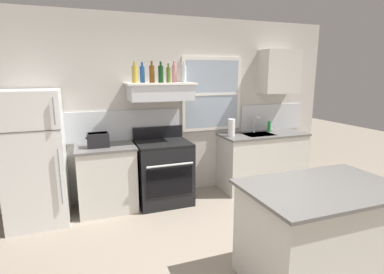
{
  "coord_description": "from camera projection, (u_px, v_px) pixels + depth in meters",
  "views": [
    {
      "loc": [
        -1.33,
        -2.24,
        1.87
      ],
      "look_at": [
        -0.05,
        1.2,
        1.1
      ],
      "focal_mm": 28.33,
      "sensor_mm": 36.0,
      "label": 1
    }
  ],
  "objects": [
    {
      "name": "bottle_clear_tall",
      "position": [
        184.0,
        74.0,
        4.31
      ],
      "size": [
        0.06,
        0.06,
        0.3
      ],
      "color": "silver",
      "rests_on": "range_hood_shelf"
    },
    {
      "name": "bottle_champagne_gold_foil",
      "position": [
        135.0,
        74.0,
        4.12
      ],
      "size": [
        0.08,
        0.08,
        0.29
      ],
      "color": "#B29333",
      "rests_on": "range_hood_shelf"
    },
    {
      "name": "bottle_amber_wine",
      "position": [
        152.0,
        74.0,
        4.19
      ],
      "size": [
        0.07,
        0.07,
        0.29
      ],
      "color": "brown",
      "rests_on": "range_hood_shelf"
    },
    {
      "name": "dish_soap_bottle",
      "position": [
        269.0,
        126.0,
        5.08
      ],
      "size": [
        0.06,
        0.06,
        0.18
      ],
      "primitive_type": "cylinder",
      "color": "#268C3F",
      "rests_on": "counter_right_with_sink"
    },
    {
      "name": "paper_towel_roll",
      "position": [
        231.0,
        128.0,
        4.72
      ],
      "size": [
        0.11,
        0.11,
        0.27
      ],
      "primitive_type": "cylinder",
      "color": "white",
      "rests_on": "counter_right_with_sink"
    },
    {
      "name": "back_wall",
      "position": [
        174.0,
        108.0,
        4.67
      ],
      "size": [
        5.4,
        0.11,
        2.7
      ],
      "color": "beige",
      "rests_on": "ground_plane"
    },
    {
      "name": "bottle_rose_pink",
      "position": [
        174.0,
        74.0,
        4.33
      ],
      "size": [
        0.07,
        0.07,
        0.3
      ],
      "color": "#C67F84",
      "rests_on": "range_hood_shelf"
    },
    {
      "name": "refrigerator",
      "position": [
        35.0,
        158.0,
        3.76
      ],
      "size": [
        0.7,
        0.72,
        1.68
      ],
      "color": "white",
      "rests_on": "ground_plane"
    },
    {
      "name": "toaster",
      "position": [
        98.0,
        140.0,
        4.02
      ],
      "size": [
        0.3,
        0.2,
        0.19
      ],
      "color": "black",
      "rests_on": "counter_left_of_stove"
    },
    {
      "name": "upper_cabinet_right",
      "position": [
        279.0,
        72.0,
        4.99
      ],
      "size": [
        0.64,
        0.32,
        0.7
      ],
      "color": "silver"
    },
    {
      "name": "bottle_olive_oil_square",
      "position": [
        168.0,
        75.0,
        4.26
      ],
      "size": [
        0.06,
        0.06,
        0.26
      ],
      "color": "#4C601E",
      "rests_on": "range_hood_shelf"
    },
    {
      "name": "range_hood_shelf",
      "position": [
        160.0,
        91.0,
        4.27
      ],
      "size": [
        0.96,
        0.52,
        0.24
      ],
      "color": "silver"
    },
    {
      "name": "sink_faucet",
      "position": [
        255.0,
        122.0,
        4.96
      ],
      "size": [
        0.03,
        0.17,
        0.28
      ],
      "color": "silver",
      "rests_on": "counter_right_with_sink"
    },
    {
      "name": "stove_range",
      "position": [
        163.0,
        172.0,
        4.42
      ],
      "size": [
        0.76,
        0.69,
        1.09
      ],
      "color": "black",
      "rests_on": "ground_plane"
    },
    {
      "name": "counter_right_with_sink",
      "position": [
        262.0,
        160.0,
        5.04
      ],
      "size": [
        1.43,
        0.63,
        0.91
      ],
      "color": "silver",
      "rests_on": "ground_plane"
    },
    {
      "name": "counter_left_of_stove",
      "position": [
        107.0,
        178.0,
        4.19
      ],
      "size": [
        0.79,
        0.63,
        0.91
      ],
      "color": "silver",
      "rests_on": "ground_plane"
    },
    {
      "name": "ground_plane",
      "position": [
        240.0,
        273.0,
        2.9
      ],
      "size": [
        16.0,
        16.0,
        0.0
      ],
      "primitive_type": "plane",
      "color": "gray"
    },
    {
      "name": "kitchen_island",
      "position": [
        320.0,
        233.0,
        2.74
      ],
      "size": [
        1.4,
        0.9,
        0.91
      ],
      "color": "silver",
      "rests_on": "ground_plane"
    },
    {
      "name": "bottle_blue_liqueur",
      "position": [
        142.0,
        74.0,
        4.19
      ],
      "size": [
        0.07,
        0.07,
        0.28
      ],
      "color": "#1E478C",
      "rests_on": "range_hood_shelf"
    },
    {
      "name": "bottle_dark_green_wine",
      "position": [
        161.0,
        74.0,
        4.19
      ],
      "size": [
        0.07,
        0.07,
        0.29
      ],
      "color": "#143819",
      "rests_on": "range_hood_shelf"
    }
  ]
}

